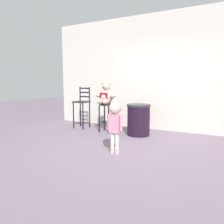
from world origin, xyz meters
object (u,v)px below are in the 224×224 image
(child_walking, at_px, (115,116))
(bar_stool_with_teddy, at_px, (106,112))
(teddy_bear, at_px, (106,96))
(bar_chair_empty, at_px, (82,104))
(trash_bin, at_px, (139,120))

(child_walking, bearing_deg, bar_stool_with_teddy, -82.05)
(teddy_bear, height_order, child_walking, teddy_bear)
(bar_chair_empty, bearing_deg, trash_bin, -2.00)
(teddy_bear, distance_m, child_walking, 1.75)
(bar_stool_with_teddy, bearing_deg, teddy_bear, -90.00)
(bar_stool_with_teddy, relative_size, trash_bin, 0.98)
(bar_stool_with_teddy, relative_size, child_walking, 0.79)
(teddy_bear, distance_m, trash_bin, 1.03)
(teddy_bear, bearing_deg, child_walking, -55.05)
(teddy_bear, bearing_deg, bar_chair_empty, 170.85)
(trash_bin, xyz_separation_m, bar_chair_empty, (-1.70, 0.06, 0.28))
(trash_bin, bearing_deg, bar_chair_empty, 178.00)
(bar_stool_with_teddy, bearing_deg, child_walking, -55.57)
(bar_stool_with_teddy, distance_m, child_walking, 1.76)
(child_walking, bearing_deg, trash_bin, -111.35)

